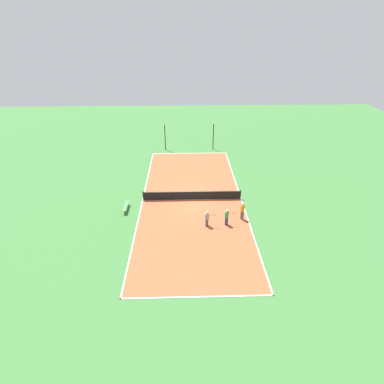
{
  "coord_description": "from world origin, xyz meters",
  "views": [
    {
      "loc": [
        -0.73,
        -26.11,
        15.67
      ],
      "look_at": [
        0.0,
        0.0,
        0.9
      ],
      "focal_mm": 28.0,
      "sensor_mm": 36.0,
      "label": 1
    }
  ],
  "objects_px": {
    "tennis_ball_right_alley": "(210,179)",
    "tennis_ball_left_sideline": "(177,279)",
    "tennis_net": "(192,195)",
    "tennis_ball_midcourt": "(158,271)",
    "player_far_green": "(227,216)",
    "player_baseline_gray": "(207,218)",
    "bench": "(126,206)",
    "fence_post_back_right": "(213,137)",
    "tennis_ball_near_net": "(224,193)",
    "player_center_orange": "(243,210)",
    "fence_post_back_left": "(165,137)"
  },
  "relations": [
    {
      "from": "tennis_ball_midcourt",
      "to": "tennis_ball_right_alley",
      "type": "bearing_deg",
      "value": 70.98
    },
    {
      "from": "tennis_ball_right_alley",
      "to": "tennis_ball_left_sideline",
      "type": "distance_m",
      "value": 15.64
    },
    {
      "from": "tennis_ball_midcourt",
      "to": "bench",
      "type": "bearing_deg",
      "value": 113.72
    },
    {
      "from": "tennis_ball_right_alley",
      "to": "player_center_orange",
      "type": "bearing_deg",
      "value": -74.31
    },
    {
      "from": "tennis_ball_left_sideline",
      "to": "tennis_ball_near_net",
      "type": "xyz_separation_m",
      "value": [
        4.77,
        12.0,
        0.0
      ]
    },
    {
      "from": "player_center_orange",
      "to": "tennis_ball_left_sideline",
      "type": "xyz_separation_m",
      "value": [
        -5.84,
        -7.24,
        -0.95
      ]
    },
    {
      "from": "fence_post_back_right",
      "to": "tennis_ball_midcourt",
      "type": "bearing_deg",
      "value": -104.29
    },
    {
      "from": "tennis_ball_midcourt",
      "to": "tennis_ball_left_sideline",
      "type": "height_order",
      "value": "same"
    },
    {
      "from": "tennis_net",
      "to": "fence_post_back_right",
      "type": "bearing_deg",
      "value": 76.45
    },
    {
      "from": "tennis_net",
      "to": "player_baseline_gray",
      "type": "xyz_separation_m",
      "value": [
        1.2,
        -4.55,
        0.34
      ]
    },
    {
      "from": "tennis_net",
      "to": "fence_post_back_right",
      "type": "height_order",
      "value": "fence_post_back_right"
    },
    {
      "from": "tennis_ball_right_alley",
      "to": "fence_post_back_right",
      "type": "bearing_deg",
      "value": 83.18
    },
    {
      "from": "tennis_ball_right_alley",
      "to": "tennis_ball_left_sideline",
      "type": "bearing_deg",
      "value": -103.32
    },
    {
      "from": "player_baseline_gray",
      "to": "fence_post_back_right",
      "type": "xyz_separation_m",
      "value": [
        2.16,
        18.51,
        0.94
      ]
    },
    {
      "from": "player_far_green",
      "to": "player_baseline_gray",
      "type": "xyz_separation_m",
      "value": [
        -1.74,
        -0.14,
        -0.05
      ]
    },
    {
      "from": "tennis_ball_right_alley",
      "to": "tennis_ball_left_sideline",
      "type": "relative_size",
      "value": 1.0
    },
    {
      "from": "player_baseline_gray",
      "to": "tennis_ball_midcourt",
      "type": "height_order",
      "value": "player_baseline_gray"
    },
    {
      "from": "fence_post_back_right",
      "to": "player_center_orange",
      "type": "bearing_deg",
      "value": -86.43
    },
    {
      "from": "player_center_orange",
      "to": "bench",
      "type": "bearing_deg",
      "value": 55.17
    },
    {
      "from": "fence_post_back_left",
      "to": "fence_post_back_right",
      "type": "xyz_separation_m",
      "value": [
        6.73,
        0.0,
        0.0
      ]
    },
    {
      "from": "player_far_green",
      "to": "tennis_ball_near_net",
      "type": "relative_size",
      "value": 23.36
    },
    {
      "from": "player_center_orange",
      "to": "fence_post_back_right",
      "type": "height_order",
      "value": "fence_post_back_right"
    },
    {
      "from": "tennis_net",
      "to": "player_center_orange",
      "type": "distance_m",
      "value": 5.74
    },
    {
      "from": "player_center_orange",
      "to": "fence_post_back_right",
      "type": "xyz_separation_m",
      "value": [
        -1.09,
        17.54,
        0.8
      ]
    },
    {
      "from": "player_far_green",
      "to": "tennis_ball_near_net",
      "type": "height_order",
      "value": "player_far_green"
    },
    {
      "from": "tennis_net",
      "to": "tennis_ball_midcourt",
      "type": "relative_size",
      "value": 146.2
    },
    {
      "from": "bench",
      "to": "tennis_ball_near_net",
      "type": "bearing_deg",
      "value": -73.8
    },
    {
      "from": "player_center_orange",
      "to": "fence_post_back_left",
      "type": "xyz_separation_m",
      "value": [
        -7.82,
        17.54,
        0.8
      ]
    },
    {
      "from": "fence_post_back_right",
      "to": "tennis_ball_right_alley",
      "type": "bearing_deg",
      "value": -96.82
    },
    {
      "from": "tennis_ball_midcourt",
      "to": "tennis_ball_near_net",
      "type": "xyz_separation_m",
      "value": [
        6.12,
        11.17,
        0.0
      ]
    },
    {
      "from": "player_far_green",
      "to": "player_center_orange",
      "type": "bearing_deg",
      "value": 27.2
    },
    {
      "from": "tennis_ball_midcourt",
      "to": "fence_post_back_left",
      "type": "height_order",
      "value": "fence_post_back_left"
    },
    {
      "from": "tennis_net",
      "to": "tennis_ball_right_alley",
      "type": "relative_size",
      "value": 146.2
    },
    {
      "from": "bench",
      "to": "fence_post_back_right",
      "type": "height_order",
      "value": "fence_post_back_right"
    },
    {
      "from": "tennis_net",
      "to": "tennis_ball_midcourt",
      "type": "distance_m",
      "value": 10.38
    },
    {
      "from": "tennis_ball_near_net",
      "to": "player_center_orange",
      "type": "bearing_deg",
      "value": -77.29
    },
    {
      "from": "player_baseline_gray",
      "to": "bench",
      "type": "bearing_deg",
      "value": 165.64
    },
    {
      "from": "bench",
      "to": "fence_post_back_left",
      "type": "relative_size",
      "value": 0.53
    },
    {
      "from": "tennis_ball_midcourt",
      "to": "tennis_net",
      "type": "bearing_deg",
      "value": 74.69
    },
    {
      "from": "player_center_orange",
      "to": "tennis_ball_right_alley",
      "type": "relative_size",
      "value": 25.35
    },
    {
      "from": "player_far_green",
      "to": "player_baseline_gray",
      "type": "bearing_deg",
      "value": -176.57
    },
    {
      "from": "fence_post_back_left",
      "to": "fence_post_back_right",
      "type": "relative_size",
      "value": 1.0
    },
    {
      "from": "fence_post_back_right",
      "to": "fence_post_back_left",
      "type": "bearing_deg",
      "value": 180.0
    },
    {
      "from": "fence_post_back_left",
      "to": "fence_post_back_right",
      "type": "bearing_deg",
      "value": 0.0
    },
    {
      "from": "player_baseline_gray",
      "to": "fence_post_back_right",
      "type": "distance_m",
      "value": 18.66
    },
    {
      "from": "player_baseline_gray",
      "to": "tennis_ball_left_sideline",
      "type": "distance_m",
      "value": 6.84
    },
    {
      "from": "tennis_ball_near_net",
      "to": "fence_post_back_right",
      "type": "xyz_separation_m",
      "value": [
        -0.02,
        12.79,
        1.76
      ]
    },
    {
      "from": "player_far_green",
      "to": "tennis_ball_right_alley",
      "type": "bearing_deg",
      "value": 93.5
    },
    {
      "from": "bench",
      "to": "fence_post_back_right",
      "type": "relative_size",
      "value": 0.53
    },
    {
      "from": "tennis_ball_near_net",
      "to": "fence_post_back_right",
      "type": "height_order",
      "value": "fence_post_back_right"
    }
  ]
}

